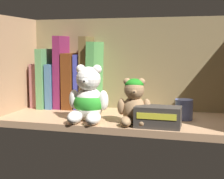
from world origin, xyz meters
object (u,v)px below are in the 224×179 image
(book_3, at_px, (62,72))
(book_7, at_px, (96,76))
(small_product_box, at_px, (158,117))
(book_4, at_px, (72,81))
(book_0, at_px, (40,85))
(book_5, at_px, (80,82))
(teddy_bear_larger, at_px, (88,99))
(book_1, at_px, (48,78))
(pillar_candle, at_px, (184,109))
(book_2, at_px, (55,85))
(book_6, at_px, (87,73))
(teddy_bear_smaller, at_px, (134,103))

(book_3, relative_size, book_7, 1.09)
(book_7, distance_m, small_product_box, 0.33)
(book_4, distance_m, small_product_box, 0.39)
(book_0, distance_m, book_3, 0.10)
(book_5, relative_size, teddy_bear_larger, 1.14)
(book_1, relative_size, teddy_bear_larger, 1.26)
(book_3, bearing_deg, pillar_candle, -12.14)
(pillar_candle, bearing_deg, book_3, 167.86)
(book_2, xyz_separation_m, book_5, (0.09, 0.00, 0.02))
(book_0, relative_size, small_product_box, 1.27)
(book_2, height_order, book_3, book_3)
(book_5, xyz_separation_m, book_7, (0.06, 0.00, 0.02))
(book_2, relative_size, book_4, 0.80)
(book_1, xyz_separation_m, book_3, (0.06, 0.00, 0.02))
(book_7, relative_size, teddy_bear_larger, 1.41)
(book_7, height_order, teddy_bear_larger, book_7)
(book_1, bearing_deg, teddy_bear_larger, -40.38)
(book_5, xyz_separation_m, small_product_box, (0.29, -0.21, -0.06))
(book_7, bearing_deg, small_product_box, -40.94)
(book_0, height_order, small_product_box, book_0)
(book_4, bearing_deg, book_6, 0.00)
(small_product_box, bearing_deg, book_6, 142.45)
(book_1, bearing_deg, book_4, 0.00)
(book_1, bearing_deg, book_7, 0.00)
(book_7, xyz_separation_m, teddy_bear_smaller, (0.17, -0.19, -0.05))
(book_5, bearing_deg, teddy_bear_larger, -62.77)
(teddy_bear_smaller, relative_size, pillar_candle, 2.14)
(book_1, relative_size, book_2, 1.34)
(book_1, height_order, book_7, book_7)
(book_0, height_order, pillar_candle, book_0)
(book_0, distance_m, book_7, 0.21)
(book_3, bearing_deg, book_2, 180.00)
(book_3, xyz_separation_m, teddy_bear_smaller, (0.29, -0.19, -0.06))
(teddy_bear_larger, height_order, pillar_candle, teddy_bear_larger)
(book_1, height_order, book_3, book_3)
(book_0, bearing_deg, teddy_bear_larger, -36.76)
(pillar_candle, bearing_deg, book_5, 165.67)
(book_7, bearing_deg, pillar_candle, -16.92)
(book_2, height_order, book_6, book_6)
(book_7, distance_m, pillar_candle, 0.32)
(book_5, height_order, pillar_candle, book_5)
(book_3, xyz_separation_m, teddy_bear_larger, (0.16, -0.18, -0.06))
(book_2, relative_size, book_3, 0.61)
(book_1, bearing_deg, teddy_bear_smaller, -28.31)
(book_1, bearing_deg, small_product_box, -26.40)
(book_2, bearing_deg, book_4, 0.00)
(teddy_bear_larger, distance_m, pillar_candle, 0.28)
(book_3, distance_m, small_product_box, 0.43)
(book_2, relative_size, book_5, 0.82)
(book_4, xyz_separation_m, small_product_box, (0.33, -0.21, -0.07))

